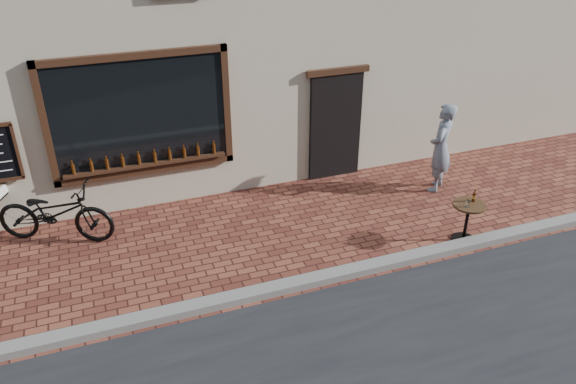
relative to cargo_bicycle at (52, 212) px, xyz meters
name	(u,v)px	position (x,y,z in m)	size (l,w,h in m)	color
ground	(312,292)	(3.60, -2.87, -0.54)	(90.00, 90.00, 0.00)	#52221A
kerb	(308,281)	(3.60, -2.67, -0.48)	(90.00, 0.25, 0.12)	slate
cargo_bicycle	(52,212)	(0.00, 0.00, 0.00)	(2.38, 1.55, 1.13)	black
bistro_table	(468,214)	(6.60, -2.46, -0.03)	(0.56, 0.56, 0.96)	black
pedestrian	(441,148)	(7.20, -0.66, 0.36)	(0.65, 0.43, 1.79)	slate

